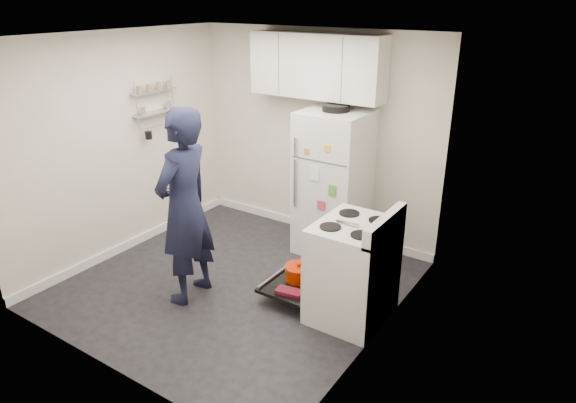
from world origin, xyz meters
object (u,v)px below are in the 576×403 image
Objects in this scene: open_oven_door at (298,278)px; refrigerator at (333,183)px; person at (185,207)px; electric_range at (351,271)px.

refrigerator is (-0.21, 1.08, 0.65)m from open_oven_door.
open_oven_door is at bearing 117.59° from person.
open_oven_door is (-0.59, 0.02, -0.28)m from electric_range.
electric_range is at bearing -53.70° from refrigerator.
person is (-0.90, -0.60, 0.77)m from open_oven_door.
refrigerator reaches higher than open_oven_door.
open_oven_door is 1.28m from refrigerator.
open_oven_door is at bearing -78.81° from refrigerator.
electric_range is 1.41m from refrigerator.
electric_range is 0.66m from open_oven_door.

